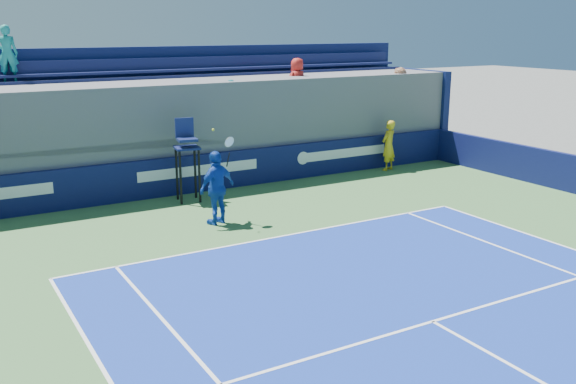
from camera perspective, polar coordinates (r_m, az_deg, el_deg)
ball_person at (r=23.47m, az=8.92°, el=4.12°), size 0.77×0.64×1.81m
back_hoarding at (r=20.37m, az=-7.95°, el=1.65°), size 20.40×0.21×1.20m
umpire_chair at (r=19.15m, az=-8.98°, el=3.63°), size 0.81×0.81×2.48m
tennis_player at (r=16.88m, az=-6.32°, el=0.39°), size 1.24×0.83×2.57m
stadium_seating at (r=22.03m, az=-10.03°, el=5.83°), size 21.00×4.05×5.14m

